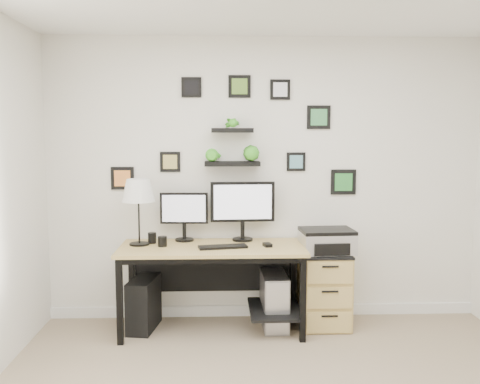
{
  "coord_description": "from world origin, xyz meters",
  "views": [
    {
      "loc": [
        -0.42,
        -2.92,
        1.72
      ],
      "look_at": [
        -0.23,
        1.83,
        1.2
      ],
      "focal_mm": 40.0,
      "sensor_mm": 36.0,
      "label": 1
    }
  ],
  "objects_px": {
    "monitor_left": "(184,213)",
    "table_lamp": "(138,192)",
    "pc_tower_grey": "(274,300)",
    "file_cabinet": "(324,288)",
    "printer": "(327,241)",
    "mug": "(162,241)",
    "desk": "(216,259)",
    "monitor_right": "(243,206)",
    "pc_tower_black": "(144,304)"
  },
  "relations": [
    {
      "from": "monitor_left",
      "to": "table_lamp",
      "type": "bearing_deg",
      "value": -157.22
    },
    {
      "from": "table_lamp",
      "to": "pc_tower_grey",
      "type": "bearing_deg",
      "value": -0.94
    },
    {
      "from": "file_cabinet",
      "to": "printer",
      "type": "bearing_deg",
      "value": -53.62
    },
    {
      "from": "mug",
      "to": "desk",
      "type": "bearing_deg",
      "value": 4.01
    },
    {
      "from": "file_cabinet",
      "to": "monitor_left",
      "type": "bearing_deg",
      "value": 173.39
    },
    {
      "from": "mug",
      "to": "file_cabinet",
      "type": "relative_size",
      "value": 0.13
    },
    {
      "from": "printer",
      "to": "mug",
      "type": "bearing_deg",
      "value": -177.23
    },
    {
      "from": "table_lamp",
      "to": "file_cabinet",
      "type": "relative_size",
      "value": 0.87
    },
    {
      "from": "desk",
      "to": "mug",
      "type": "bearing_deg",
      "value": -175.99
    },
    {
      "from": "monitor_left",
      "to": "mug",
      "type": "relative_size",
      "value": 5.0
    },
    {
      "from": "monitor_left",
      "to": "monitor_right",
      "type": "relative_size",
      "value": 0.76
    },
    {
      "from": "mug",
      "to": "table_lamp",
      "type": "bearing_deg",
      "value": 160.1
    },
    {
      "from": "table_lamp",
      "to": "file_cabinet",
      "type": "bearing_deg",
      "value": 0.53
    },
    {
      "from": "table_lamp",
      "to": "file_cabinet",
      "type": "xyz_separation_m",
      "value": [
        1.64,
        0.02,
        -0.88
      ]
    },
    {
      "from": "monitor_right",
      "to": "mug",
      "type": "height_order",
      "value": "monitor_right"
    },
    {
      "from": "monitor_left",
      "to": "pc_tower_grey",
      "type": "xyz_separation_m",
      "value": [
        0.81,
        -0.18,
        -0.77
      ]
    },
    {
      "from": "desk",
      "to": "file_cabinet",
      "type": "height_order",
      "value": "desk"
    },
    {
      "from": "desk",
      "to": "pc_tower_black",
      "type": "relative_size",
      "value": 3.54
    },
    {
      "from": "file_cabinet",
      "to": "printer",
      "type": "distance_m",
      "value": 0.44
    },
    {
      "from": "monitor_left",
      "to": "pc_tower_grey",
      "type": "relative_size",
      "value": 0.9
    },
    {
      "from": "monitor_right",
      "to": "file_cabinet",
      "type": "relative_size",
      "value": 0.87
    },
    {
      "from": "monitor_left",
      "to": "table_lamp",
      "type": "relative_size",
      "value": 0.76
    },
    {
      "from": "monitor_right",
      "to": "printer",
      "type": "distance_m",
      "value": 0.81
    },
    {
      "from": "monitor_right",
      "to": "printer",
      "type": "height_order",
      "value": "monitor_right"
    },
    {
      "from": "desk",
      "to": "pc_tower_black",
      "type": "distance_m",
      "value": 0.76
    },
    {
      "from": "pc_tower_grey",
      "to": "pc_tower_black",
      "type": "bearing_deg",
      "value": -179.7
    },
    {
      "from": "monitor_right",
      "to": "pc_tower_black",
      "type": "bearing_deg",
      "value": -168.67
    },
    {
      "from": "monitor_left",
      "to": "pc_tower_black",
      "type": "relative_size",
      "value": 0.98
    },
    {
      "from": "mug",
      "to": "printer",
      "type": "distance_m",
      "value": 1.45
    },
    {
      "from": "desk",
      "to": "printer",
      "type": "distance_m",
      "value": 0.99
    },
    {
      "from": "desk",
      "to": "table_lamp",
      "type": "distance_m",
      "value": 0.9
    },
    {
      "from": "pc_tower_grey",
      "to": "desk",
      "type": "bearing_deg",
      "value": -177.37
    },
    {
      "from": "pc_tower_grey",
      "to": "printer",
      "type": "height_order",
      "value": "printer"
    },
    {
      "from": "desk",
      "to": "printer",
      "type": "height_order",
      "value": "printer"
    },
    {
      "from": "pc_tower_black",
      "to": "mug",
      "type": "bearing_deg",
      "value": -6.87
    },
    {
      "from": "monitor_right",
      "to": "table_lamp",
      "type": "height_order",
      "value": "table_lamp"
    },
    {
      "from": "mug",
      "to": "pc_tower_grey",
      "type": "distance_m",
      "value": 1.13
    },
    {
      "from": "monitor_right",
      "to": "pc_tower_grey",
      "type": "relative_size",
      "value": 1.18
    },
    {
      "from": "table_lamp",
      "to": "mug",
      "type": "xyz_separation_m",
      "value": [
        0.21,
        -0.08,
        -0.42
      ]
    },
    {
      "from": "mug",
      "to": "printer",
      "type": "xyz_separation_m",
      "value": [
        1.45,
        0.07,
        -0.02
      ]
    },
    {
      "from": "table_lamp",
      "to": "pc_tower_black",
      "type": "distance_m",
      "value": 0.99
    },
    {
      "from": "monitor_right",
      "to": "table_lamp",
      "type": "xyz_separation_m",
      "value": [
        -0.91,
        -0.15,
        0.15
      ]
    },
    {
      "from": "desk",
      "to": "printer",
      "type": "xyz_separation_m",
      "value": [
        0.98,
        0.04,
        0.15
      ]
    },
    {
      "from": "mug",
      "to": "monitor_right",
      "type": "bearing_deg",
      "value": 17.86
    },
    {
      "from": "mug",
      "to": "pc_tower_grey",
      "type": "relative_size",
      "value": 0.18
    },
    {
      "from": "pc_tower_grey",
      "to": "printer",
      "type": "bearing_deg",
      "value": 1.69
    },
    {
      "from": "pc_tower_black",
      "to": "file_cabinet",
      "type": "relative_size",
      "value": 0.67
    },
    {
      "from": "desk",
      "to": "mug",
      "type": "xyz_separation_m",
      "value": [
        -0.46,
        -0.03,
        0.17
      ]
    },
    {
      "from": "monitor_right",
      "to": "pc_tower_grey",
      "type": "bearing_deg",
      "value": -31.76
    },
    {
      "from": "mug",
      "to": "printer",
      "type": "bearing_deg",
      "value": 2.77
    }
  ]
}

